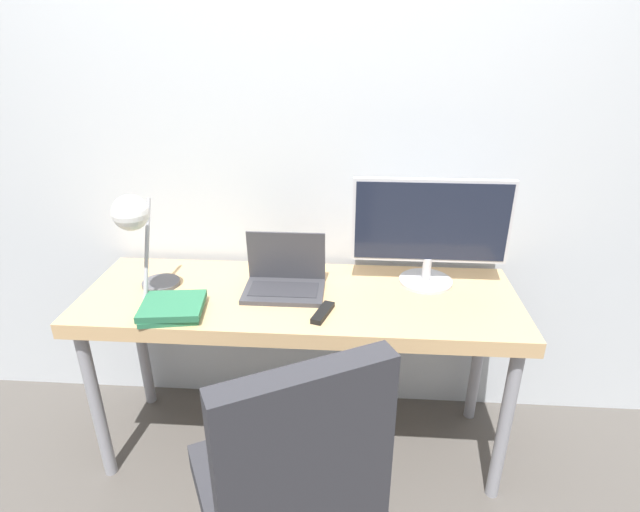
# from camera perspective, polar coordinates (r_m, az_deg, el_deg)

# --- Properties ---
(ground_plane) EXTENTS (12.00, 12.00, 0.00)m
(ground_plane) POSITION_cam_1_polar(r_m,az_deg,el_deg) (2.24, -2.85, -25.53)
(ground_plane) COLOR #514C47
(wall_back) EXTENTS (8.00, 0.05, 2.60)m
(wall_back) POSITION_cam_1_polar(r_m,az_deg,el_deg) (2.12, -1.57, 13.10)
(wall_back) COLOR silver
(wall_back) RESTS_ON ground_plane
(desk) EXTENTS (1.71, 0.57, 0.77)m
(desk) POSITION_cam_1_polar(r_m,az_deg,el_deg) (2.01, -2.32, -6.15)
(desk) COLOR tan
(desk) RESTS_ON ground_plane
(laptop) EXTENTS (0.31, 0.21, 0.23)m
(laptop) POSITION_cam_1_polar(r_m,az_deg,el_deg) (1.98, -4.06, -2.66)
(laptop) COLOR #38383D
(laptop) RESTS_ON desk
(monitor) EXTENTS (0.62, 0.22, 0.44)m
(monitor) POSITION_cam_1_polar(r_m,az_deg,el_deg) (2.01, 12.52, 3.18)
(monitor) COLOR #B7B7BC
(monitor) RESTS_ON desk
(desk_lamp) EXTENTS (0.15, 0.30, 0.43)m
(desk_lamp) POSITION_cam_1_polar(r_m,az_deg,el_deg) (1.90, -20.27, 3.25)
(desk_lamp) COLOR #4C4C51
(desk_lamp) RESTS_ON desk
(office_chair) EXTENTS (0.62, 0.63, 1.05)m
(office_chair) POSITION_cam_1_polar(r_m,az_deg,el_deg) (1.48, -3.33, -24.78)
(office_chair) COLOR black
(office_chair) RESTS_ON ground_plane
(book_stack) EXTENTS (0.25, 0.23, 0.04)m
(book_stack) POSITION_cam_1_polar(r_m,az_deg,el_deg) (1.91, -16.53, -5.72)
(book_stack) COLOR #286B47
(book_stack) RESTS_ON desk
(tv_remote) EXTENTS (0.08, 0.15, 0.02)m
(tv_remote) POSITION_cam_1_polar(r_m,az_deg,el_deg) (1.83, 0.32, -6.50)
(tv_remote) COLOR black
(tv_remote) RESTS_ON desk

